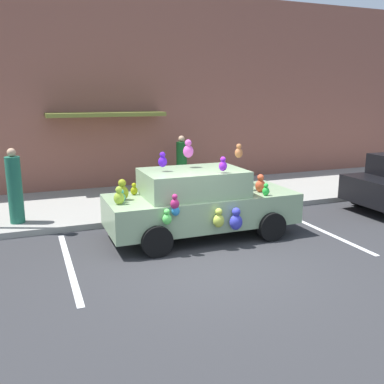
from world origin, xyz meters
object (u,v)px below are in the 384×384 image
(teddy_bear_on_sidewalk, at_px, (147,196))
(pedestrian_near_shopfront, at_px, (182,164))
(pedestrian_walking_past, at_px, (15,189))
(plush_covered_car, at_px, (200,202))

(teddy_bear_on_sidewalk, distance_m, pedestrian_near_shopfront, 2.78)
(pedestrian_near_shopfront, bearing_deg, pedestrian_walking_past, -155.23)
(teddy_bear_on_sidewalk, xyz_separation_m, pedestrian_near_shopfront, (1.76, 2.10, 0.48))
(plush_covered_car, height_order, teddy_bear_on_sidewalk, plush_covered_car)
(plush_covered_car, xyz_separation_m, teddy_bear_on_sidewalk, (-0.56, 2.34, -0.34))
(pedestrian_near_shopfront, height_order, pedestrian_walking_past, pedestrian_walking_past)
(plush_covered_car, distance_m, pedestrian_near_shopfront, 4.61)
(pedestrian_near_shopfront, distance_m, pedestrian_walking_past, 5.55)
(plush_covered_car, relative_size, pedestrian_walking_past, 2.37)
(pedestrian_walking_past, bearing_deg, plush_covered_car, -28.88)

